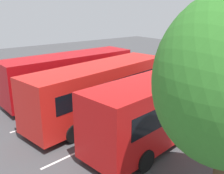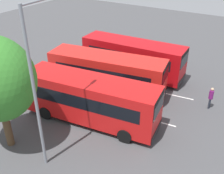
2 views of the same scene
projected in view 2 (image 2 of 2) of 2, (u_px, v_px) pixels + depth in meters
The scene contains 8 objects.
ground_plane at pixel (114, 95), 21.31m from camera, with size 60.43×60.43×0.00m, color #424244.
bus_far_left at pixel (91, 99), 17.51m from camera, with size 9.46×3.54×3.15m.
bus_center_left at pixel (107, 73), 20.91m from camera, with size 9.50×3.90×3.15m.
bus_center_right at pixel (133, 57), 23.70m from camera, with size 9.33×2.85×3.15m.
pedestrian at pixel (211, 96), 19.19m from camera, with size 0.32×0.32×1.70m.
street_lamp at pixel (37, 82), 12.62m from camera, with size 0.36×2.80×8.73m.
lane_stripe_outer_left at pixel (101, 106), 19.84m from camera, with size 11.38×0.12×0.01m, color silver.
lane_stripe_inner_left at pixel (126, 85), 22.78m from camera, with size 11.38×0.12×0.01m, color silver.
Camera 2 is at (9.43, -15.65, 10.99)m, focal length 42.48 mm.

